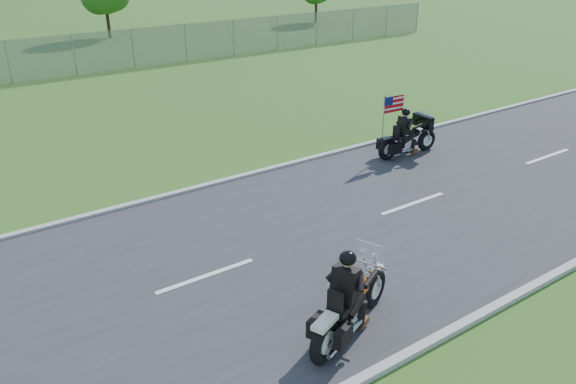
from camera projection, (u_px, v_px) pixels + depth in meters
ground at (286, 249)px, 12.56m from camera, size 420.00×420.00×0.00m
road at (286, 249)px, 12.55m from camera, size 120.00×8.00×0.04m
curb_north at (204, 186)px, 15.57m from camera, size 120.00×0.18×0.12m
curb_south at (421, 347)px, 9.51m from camera, size 120.00×0.18×0.12m
motorcycle_lead at (350, 307)px, 9.71m from camera, size 2.50×1.28×1.76m
motorcycle_follow at (408, 139)px, 17.65m from camera, size 2.34×0.78×1.95m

